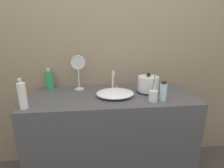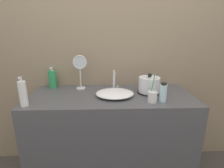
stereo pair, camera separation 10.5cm
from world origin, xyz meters
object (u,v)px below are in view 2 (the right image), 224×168
at_px(vanity_mirror, 80,69).
at_px(shampoo_bottle, 53,79).
at_px(mouthwash_bottle, 163,93).
at_px(electric_kettle, 149,86).
at_px(faucet, 115,80).
at_px(lotion_bottle, 23,94).
at_px(toothbrush_cup, 152,97).

bearing_deg(vanity_mirror, shampoo_bottle, 170.83).
bearing_deg(shampoo_bottle, mouthwash_bottle, -22.26).
xyz_separation_m(electric_kettle, mouthwash_bottle, (0.06, -0.21, 0.01)).
xyz_separation_m(faucet, electric_kettle, (0.31, -0.08, -0.04)).
bearing_deg(lotion_bottle, electric_kettle, 14.30).
relative_size(lotion_bottle, vanity_mirror, 0.69).
distance_m(faucet, shampoo_bottle, 0.62).
bearing_deg(toothbrush_cup, electric_kettle, 83.64).
distance_m(electric_kettle, shampoo_bottle, 0.94).
distance_m(shampoo_bottle, mouthwash_bottle, 1.06).
distance_m(shampoo_bottle, vanity_mirror, 0.31).
height_order(electric_kettle, mouthwash_bottle, electric_kettle).
relative_size(electric_kettle, vanity_mirror, 0.62).
xyz_separation_m(toothbrush_cup, vanity_mirror, (-0.61, 0.36, 0.15)).
height_order(toothbrush_cup, mouthwash_bottle, toothbrush_cup).
bearing_deg(shampoo_bottle, faucet, -10.23).
height_order(faucet, lotion_bottle, lotion_bottle).
height_order(faucet, mouthwash_bottle, faucet).
relative_size(lotion_bottle, mouthwash_bottle, 1.44).
bearing_deg(toothbrush_cup, faucet, 133.48).
height_order(lotion_bottle, mouthwash_bottle, lotion_bottle).
bearing_deg(electric_kettle, faucet, 164.75).
xyz_separation_m(faucet, mouthwash_bottle, (0.37, -0.29, -0.03)).
distance_m(electric_kettle, toothbrush_cup, 0.22).
bearing_deg(lotion_bottle, toothbrush_cup, 2.33).
relative_size(faucet, lotion_bottle, 0.84).
bearing_deg(faucet, lotion_bottle, -153.93).
bearing_deg(vanity_mirror, mouthwash_bottle, -27.02).
bearing_deg(vanity_mirror, faucet, -11.15).
height_order(shampoo_bottle, vanity_mirror, vanity_mirror).
distance_m(faucet, toothbrush_cup, 0.42).
bearing_deg(electric_kettle, shampoo_bottle, 168.06).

